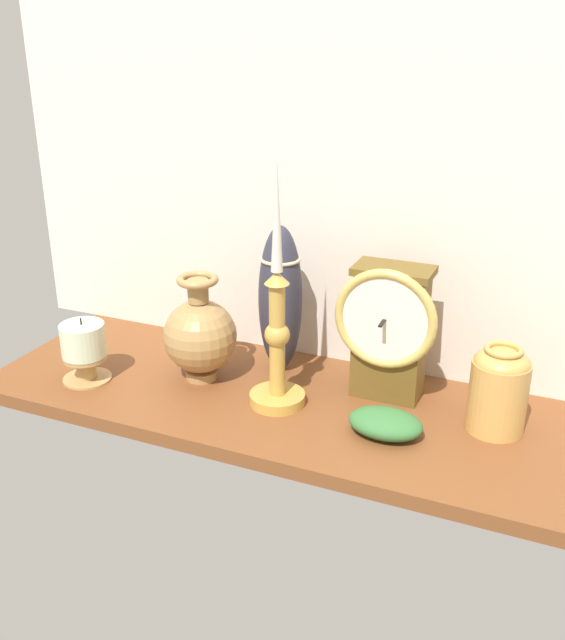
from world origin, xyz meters
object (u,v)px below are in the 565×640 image
candlestick_tall_left (277,338)px  pillar_candle_front (84,349)px  tall_ceramic_vase (280,299)px  brass_vase_jar (499,387)px  brass_vase_bulbous (200,335)px  mantel_clock (389,329)px

candlestick_tall_left → pillar_candle_front: (-34.00, -5.53, -5.80)cm
candlestick_tall_left → tall_ceramic_vase: bearing=111.3°
brass_vase_jar → pillar_candle_front: brass_vase_jar is taller
brass_vase_bulbous → pillar_candle_front: 20.20cm
brass_vase_jar → brass_vase_bulbous: bearing=-176.7°
mantel_clock → candlestick_tall_left: candlestick_tall_left is taller
brass_vase_bulbous → pillar_candle_front: brass_vase_bulbous is taller
mantel_clock → tall_ceramic_vase: size_ratio=0.87×
mantel_clock → brass_vase_jar: size_ratio=1.68×
brass_vase_bulbous → tall_ceramic_vase: tall_ceramic_vase is taller
candlestick_tall_left → tall_ceramic_vase: (-4.61, 11.79, 1.74)cm
candlestick_tall_left → pillar_candle_front: bearing=-170.8°
brass_vase_bulbous → brass_vase_jar: bearing=3.3°
brass_vase_jar → tall_ceramic_vase: size_ratio=0.52×
tall_ceramic_vase → candlestick_tall_left: bearing=-68.7°
brass_vase_jar → tall_ceramic_vase: 39.48cm
brass_vase_jar → tall_ceramic_vase: tall_ceramic_vase is taller
tall_ceramic_vase → pillar_candle_front: bearing=-149.5°
mantel_clock → candlestick_tall_left: bearing=-149.0°
pillar_candle_front → candlestick_tall_left: bearing=9.2°
candlestick_tall_left → brass_vase_jar: size_ratio=3.00×
mantel_clock → tall_ceramic_vase: tall_ceramic_vase is taller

